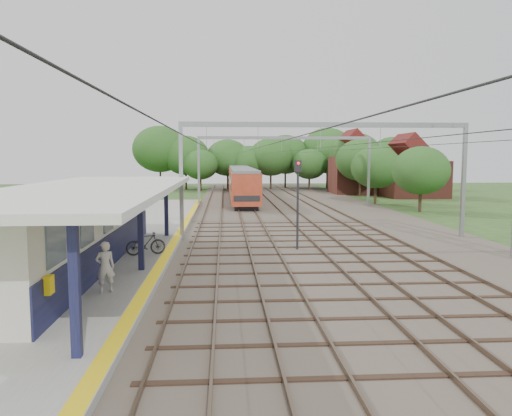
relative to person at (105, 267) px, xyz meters
name	(u,v)px	position (x,y,z in m)	size (l,w,h in m)	color
ground	(308,323)	(6.55, -2.59, -1.23)	(160.00, 160.00, 0.00)	#2D4C1E
ballast_bed	(297,212)	(10.55, 27.41, -1.18)	(18.00, 90.00, 0.10)	#473D33
platform	(136,242)	(-0.95, 11.41, -1.06)	(5.00, 52.00, 0.35)	gray
yellow_stripe	(176,238)	(1.30, 11.41, -0.88)	(0.45, 52.00, 0.01)	yellow
station_building	(73,226)	(-2.33, 4.41, 0.81)	(3.41, 18.00, 3.40)	beige
canopy	(93,190)	(-1.22, 3.41, 2.41)	(6.40, 20.00, 3.44)	#111338
rail_tracks	(269,211)	(8.05, 27.41, -1.06)	(11.80, 88.00, 0.15)	brown
catenary_system	(298,150)	(9.94, 22.69, 4.28)	(17.22, 88.00, 7.00)	gray
tree_band	(269,157)	(10.39, 54.53, 3.69)	(31.72, 30.88, 8.82)	#382619
house_near	(415,173)	(27.55, 43.41, 1.76)	(7.00, 6.12, 7.89)	brown
house_far	(362,170)	(22.55, 49.41, 2.00)	(8.00, 6.12, 8.66)	brown
person	(105,267)	(0.00, 0.00, 0.00)	(0.64, 0.42, 1.76)	beige
bicycle	(146,243)	(0.35, 6.53, -0.33)	(0.52, 1.85, 1.11)	black
train	(241,181)	(6.05, 44.31, 0.81)	(2.77, 34.45, 3.65)	black
signal_post	(298,192)	(7.90, 8.87, 1.89)	(0.36, 0.31, 4.78)	black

